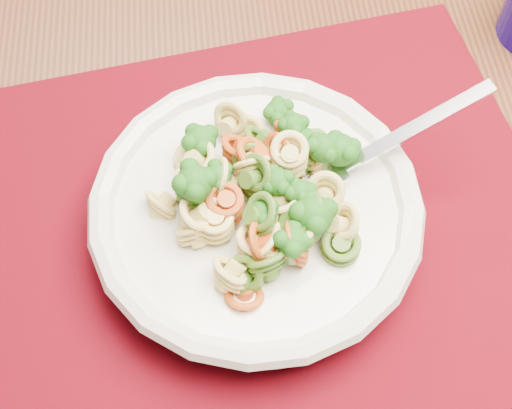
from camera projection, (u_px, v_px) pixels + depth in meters
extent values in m
cube|color=#4B2C19|center=(303.00, 253.00, 1.34)|extent=(4.00, 4.00, 0.01)
cube|color=#583018|center=(276.00, 86.00, 0.66)|extent=(1.42, 1.05, 0.04)
cube|color=#53030D|center=(249.00, 223.00, 0.56)|extent=(0.49, 0.38, 0.00)
cylinder|color=silver|center=(256.00, 227.00, 0.55)|extent=(0.11, 0.11, 0.01)
cylinder|color=silver|center=(256.00, 216.00, 0.54)|extent=(0.23, 0.23, 0.03)
torus|color=silver|center=(256.00, 206.00, 0.52)|extent=(0.25, 0.25, 0.02)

